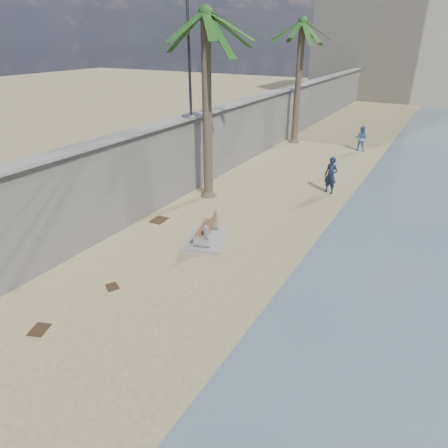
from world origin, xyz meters
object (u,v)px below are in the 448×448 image
at_px(palm_back, 303,24).
at_px(bench_far, 206,231).
at_px(palm_mid, 205,16).
at_px(person_a, 331,173).
at_px(person_b, 361,137).

bearing_deg(palm_back, bench_far, -80.88).
height_order(palm_mid, person_a, palm_mid).
distance_m(bench_far, person_b, 16.17).
bearing_deg(person_a, person_b, 110.03).
distance_m(palm_back, person_a, 12.18).
bearing_deg(bench_far, palm_mid, 120.57).
xyz_separation_m(palm_mid, person_b, (4.38, 12.08, -6.76)).
bearing_deg(person_a, bench_far, -93.16).
height_order(bench_far, person_b, person_b).
xyz_separation_m(person_a, person_b, (-0.53, 8.86, -0.13)).
bearing_deg(person_b, bench_far, 85.46).
bearing_deg(palm_back, person_b, 0.17).
height_order(person_a, person_b, person_a).
relative_size(palm_mid, person_a, 4.22).
xyz_separation_m(palm_mid, palm_back, (-0.24, 12.07, -0.03)).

